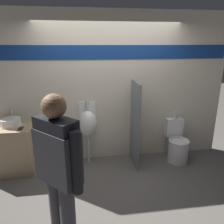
{
  "coord_description": "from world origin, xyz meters",
  "views": [
    {
      "loc": [
        -0.48,
        -3.28,
        2.14
      ],
      "look_at": [
        0.0,
        0.17,
        1.05
      ],
      "focal_mm": 35.0,
      "sensor_mm": 36.0,
      "label": 1
    }
  ],
  "objects": [
    {
      "name": "display_wall",
      "position": [
        0.0,
        0.6,
        1.36
      ],
      "size": [
        4.38,
        0.07,
        2.7
      ],
      "color": "beige",
      "rests_on": "ground_plane"
    },
    {
      "name": "ground_plane",
      "position": [
        0.0,
        0.0,
        0.0
      ],
      "size": [
        16.0,
        16.0,
        0.0
      ],
      "primitive_type": "plane",
      "color": "#5B5651"
    },
    {
      "name": "toilet",
      "position": [
        1.26,
        0.26,
        0.31
      ],
      "size": [
        0.39,
        0.55,
        0.92
      ],
      "color": "white",
      "rests_on": "ground_plane"
    },
    {
      "name": "urinal_near_counter",
      "position": [
        -0.4,
        0.42,
        0.77
      ],
      "size": [
        0.32,
        0.31,
        1.18
      ],
      "color": "silver",
      "rests_on": "ground_plane"
    },
    {
      "name": "sink_counter",
      "position": [
        -1.74,
        0.3,
        0.41
      ],
      "size": [
        0.81,
        0.54,
        0.82
      ],
      "color": "tan",
      "rests_on": "ground_plane"
    },
    {
      "name": "person_in_vest",
      "position": [
        -0.74,
        -1.37,
        1.0
      ],
      "size": [
        0.48,
        0.48,
        1.73
      ],
      "rotation": [
        0.0,
        0.0,
        2.36
      ],
      "color": "#3D3D42",
      "rests_on": "ground_plane"
    },
    {
      "name": "cell_phone",
      "position": [
        -1.5,
        0.19,
        0.83
      ],
      "size": [
        0.07,
        0.14,
        0.01
      ],
      "color": "black",
      "rests_on": "sink_counter"
    },
    {
      "name": "divider_near_counter",
      "position": [
        0.43,
        0.27,
        0.77
      ],
      "size": [
        0.03,
        0.59,
        1.53
      ],
      "color": "slate",
      "rests_on": "ground_plane"
    },
    {
      "name": "sink_basin",
      "position": [
        -1.69,
        0.36,
        0.89
      ],
      "size": [
        0.32,
        0.32,
        0.27
      ],
      "color": "white",
      "rests_on": "sink_counter"
    }
  ]
}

